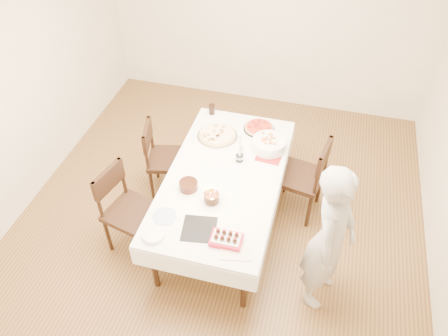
% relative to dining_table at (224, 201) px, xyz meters
% --- Properties ---
extents(floor, '(5.00, 5.00, 0.00)m').
position_rel_dining_table_xyz_m(floor, '(-0.05, 0.05, -0.38)').
color(floor, '#55371D').
rests_on(floor, ground).
extents(wall_back, '(4.50, 0.04, 2.70)m').
position_rel_dining_table_xyz_m(wall_back, '(-0.05, 2.55, 0.98)').
color(wall_back, beige).
rests_on(wall_back, floor).
extents(wall_left, '(0.04, 5.00, 2.70)m').
position_rel_dining_table_xyz_m(wall_left, '(-2.30, 0.05, 0.98)').
color(wall_left, beige).
rests_on(wall_left, floor).
extents(dining_table, '(1.77, 2.39, 0.75)m').
position_rel_dining_table_xyz_m(dining_table, '(0.00, 0.00, 0.00)').
color(dining_table, silver).
rests_on(dining_table, floor).
extents(chair_right_savory, '(0.60, 0.60, 1.02)m').
position_rel_dining_table_xyz_m(chair_right_savory, '(0.74, 0.44, 0.13)').
color(chair_right_savory, black).
rests_on(chair_right_savory, floor).
extents(chair_left_savory, '(0.59, 0.59, 0.95)m').
position_rel_dining_table_xyz_m(chair_left_savory, '(-0.77, 0.37, 0.10)').
color(chair_left_savory, black).
rests_on(chair_left_savory, floor).
extents(chair_left_dessert, '(0.62, 0.62, 1.01)m').
position_rel_dining_table_xyz_m(chair_left_dessert, '(-0.83, -0.51, 0.13)').
color(chair_left_dessert, black).
rests_on(chair_left_dessert, floor).
extents(person, '(0.51, 0.66, 1.62)m').
position_rel_dining_table_xyz_m(person, '(1.11, -0.59, 0.44)').
color(person, beige).
rests_on(person, floor).
extents(pizza_white, '(0.60, 0.60, 0.04)m').
position_rel_dining_table_xyz_m(pizza_white, '(-0.23, 0.59, 0.40)').
color(pizza_white, beige).
rests_on(pizza_white, dining_table).
extents(pizza_pepperoni, '(0.42, 0.42, 0.04)m').
position_rel_dining_table_xyz_m(pizza_pepperoni, '(0.19, 0.84, 0.40)').
color(pizza_pepperoni, red).
rests_on(pizza_pepperoni, dining_table).
extents(red_placemat, '(0.28, 0.28, 0.01)m').
position_rel_dining_table_xyz_m(red_placemat, '(0.39, 0.42, 0.38)').
color(red_placemat, '#B21E1E').
rests_on(red_placemat, dining_table).
extents(pasta_bowl, '(0.43, 0.43, 0.12)m').
position_rel_dining_table_xyz_m(pasta_bowl, '(0.36, 0.53, 0.44)').
color(pasta_bowl, white).
rests_on(pasta_bowl, dining_table).
extents(taper_candle, '(0.10, 0.10, 0.38)m').
position_rel_dining_table_xyz_m(taper_candle, '(0.10, 0.26, 0.57)').
color(taper_candle, white).
rests_on(taper_candle, dining_table).
extents(shaker_pair, '(0.08, 0.08, 0.08)m').
position_rel_dining_table_xyz_m(shaker_pair, '(0.09, 0.34, 0.42)').
color(shaker_pair, white).
rests_on(shaker_pair, dining_table).
extents(cola_glass, '(0.08, 0.08, 0.13)m').
position_rel_dining_table_xyz_m(cola_glass, '(-0.41, 0.99, 0.44)').
color(cola_glass, black).
rests_on(cola_glass, dining_table).
extents(layer_cake, '(0.25, 0.25, 0.09)m').
position_rel_dining_table_xyz_m(layer_cake, '(-0.29, -0.27, 0.42)').
color(layer_cake, black).
rests_on(layer_cake, dining_table).
extents(cake_board, '(0.35, 0.35, 0.01)m').
position_rel_dining_table_xyz_m(cake_board, '(-0.04, -0.73, 0.38)').
color(cake_board, black).
rests_on(cake_board, dining_table).
extents(birthday_cake, '(0.19, 0.19, 0.15)m').
position_rel_dining_table_xyz_m(birthday_cake, '(-0.02, -0.37, 0.46)').
color(birthday_cake, '#381C0F').
rests_on(birthday_cake, dining_table).
extents(strawberry_box, '(0.28, 0.19, 0.07)m').
position_rel_dining_table_xyz_m(strawberry_box, '(0.23, -0.80, 0.41)').
color(strawberry_box, '#B7152B').
rests_on(strawberry_box, dining_table).
extents(box_lid, '(0.29, 0.22, 0.02)m').
position_rel_dining_table_xyz_m(box_lid, '(0.34, -0.89, 0.38)').
color(box_lid, beige).
rests_on(box_lid, dining_table).
extents(plate_stack, '(0.25, 0.25, 0.04)m').
position_rel_dining_table_xyz_m(plate_stack, '(-0.41, -0.91, 0.40)').
color(plate_stack, white).
rests_on(plate_stack, dining_table).
extents(china_plate, '(0.22, 0.22, 0.01)m').
position_rel_dining_table_xyz_m(china_plate, '(-0.39, -0.67, 0.38)').
color(china_plate, white).
rests_on(china_plate, dining_table).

